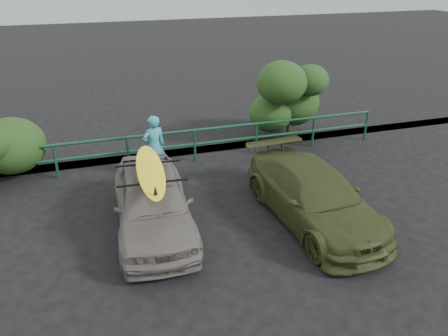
{
  "coord_description": "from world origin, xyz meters",
  "views": [
    {
      "loc": [
        -1.75,
        -6.99,
        5.62
      ],
      "look_at": [
        1.05,
        2.11,
        1.06
      ],
      "focal_mm": 35.0,
      "sensor_mm": 36.0,
      "label": 1
    }
  ],
  "objects_px": {
    "guardrail": "(162,149)",
    "surfboard": "(150,170)",
    "man": "(154,147)",
    "olive_vehicle": "(314,196)",
    "sedan": "(153,202)"
  },
  "relations": [
    {
      "from": "man",
      "to": "surfboard",
      "type": "distance_m",
      "value": 2.82
    },
    {
      "from": "olive_vehicle",
      "to": "surfboard",
      "type": "height_order",
      "value": "surfboard"
    },
    {
      "from": "sedan",
      "to": "olive_vehicle",
      "type": "relative_size",
      "value": 0.93
    },
    {
      "from": "sedan",
      "to": "olive_vehicle",
      "type": "distance_m",
      "value": 3.71
    },
    {
      "from": "surfboard",
      "to": "man",
      "type": "bearing_deg",
      "value": 83.18
    },
    {
      "from": "man",
      "to": "surfboard",
      "type": "relative_size",
      "value": 0.64
    },
    {
      "from": "guardrail",
      "to": "olive_vehicle",
      "type": "xyz_separation_m",
      "value": [
        2.86,
        -4.11,
        0.13
      ]
    },
    {
      "from": "olive_vehicle",
      "to": "surfboard",
      "type": "distance_m",
      "value": 3.81
    },
    {
      "from": "olive_vehicle",
      "to": "sedan",
      "type": "bearing_deg",
      "value": 165.08
    },
    {
      "from": "man",
      "to": "surfboard",
      "type": "height_order",
      "value": "man"
    },
    {
      "from": "guardrail",
      "to": "surfboard",
      "type": "xyz_separation_m",
      "value": [
        -0.78,
        -3.4,
        0.99
      ]
    },
    {
      "from": "olive_vehicle",
      "to": "man",
      "type": "distance_m",
      "value": 4.68
    },
    {
      "from": "guardrail",
      "to": "man",
      "type": "height_order",
      "value": "man"
    },
    {
      "from": "olive_vehicle",
      "to": "man",
      "type": "height_order",
      "value": "man"
    },
    {
      "from": "guardrail",
      "to": "surfboard",
      "type": "distance_m",
      "value": 3.63
    }
  ]
}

